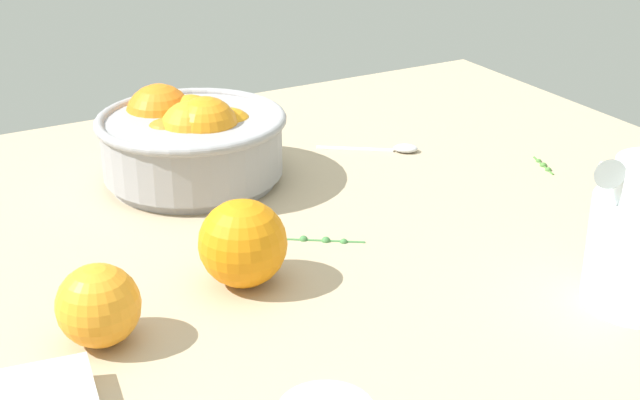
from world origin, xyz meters
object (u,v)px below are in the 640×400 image
loose_orange_0 (243,243)px  loose_orange_1 (98,306)px  spoon (385,148)px  fruit_bowl (191,139)px

loose_orange_0 → loose_orange_1: loose_orange_0 is taller
spoon → loose_orange_1: bearing=-149.9°
fruit_bowl → loose_orange_1: (-20.57, -30.09, -1.60)cm
fruit_bowl → loose_orange_0: 27.11cm
loose_orange_0 → spoon: size_ratio=0.73×
spoon → fruit_bowl: bearing=172.8°
loose_orange_0 → loose_orange_1: 15.58cm
loose_orange_0 → spoon: 39.12cm
fruit_bowl → spoon: size_ratio=1.93×
loose_orange_0 → fruit_bowl: bearing=78.5°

